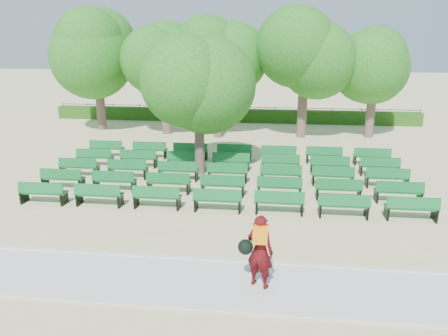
# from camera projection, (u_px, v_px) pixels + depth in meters

# --- Properties ---
(ground) EXTENTS (120.00, 120.00, 0.00)m
(ground) POSITION_uv_depth(u_px,v_px,m) (200.00, 185.00, 18.11)
(ground) COLOR beige
(paving) EXTENTS (30.00, 2.20, 0.06)m
(paving) POSITION_uv_depth(u_px,v_px,m) (151.00, 280.00, 11.07)
(paving) COLOR silver
(paving) RESTS_ON ground
(curb) EXTENTS (30.00, 0.12, 0.10)m
(curb) POSITION_uv_depth(u_px,v_px,m) (162.00, 257.00, 12.16)
(curb) COLOR silver
(curb) RESTS_ON ground
(hedge) EXTENTS (26.00, 0.70, 0.90)m
(hedge) POSITION_uv_depth(u_px,v_px,m) (233.00, 115.00, 31.27)
(hedge) COLOR #265415
(hedge) RESTS_ON ground
(fence) EXTENTS (26.00, 0.10, 1.02)m
(fence) POSITION_uv_depth(u_px,v_px,m) (233.00, 121.00, 31.78)
(fence) COLOR black
(fence) RESTS_ON ground
(tree_line) EXTENTS (21.80, 6.80, 7.04)m
(tree_line) POSITION_uv_depth(u_px,v_px,m) (227.00, 134.00, 27.61)
(tree_line) COLOR #29741F
(tree_line) RESTS_ON ground
(bench_array) EXTENTS (1.75, 0.67, 1.08)m
(bench_array) POSITION_uv_depth(u_px,v_px,m) (228.00, 179.00, 18.59)
(bench_array) COLOR #11662A
(bench_array) RESTS_ON ground
(tree_among) EXTENTS (4.48, 4.48, 6.26)m
(tree_among) POSITION_uv_depth(u_px,v_px,m) (198.00, 78.00, 18.40)
(tree_among) COLOR brown
(tree_among) RESTS_ON ground
(person) EXTENTS (0.94, 0.69, 1.87)m
(person) POSITION_uv_depth(u_px,v_px,m) (259.00, 250.00, 10.49)
(person) COLOR #470A0D
(person) RESTS_ON ground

